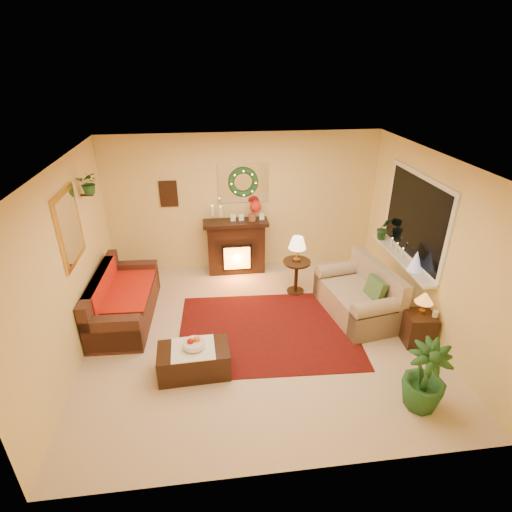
{
  "coord_description": "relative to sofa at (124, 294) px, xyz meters",
  "views": [
    {
      "loc": [
        -0.65,
        -4.82,
        3.76
      ],
      "look_at": [
        0.0,
        0.35,
        1.15
      ],
      "focal_mm": 28.0,
      "sensor_mm": 36.0,
      "label": 1
    }
  ],
  "objects": [
    {
      "name": "floor",
      "position": [
        2.04,
        -0.7,
        -0.43
      ],
      "size": [
        5.0,
        5.0,
        0.0
      ],
      "primitive_type": "plane",
      "color": "beige",
      "rests_on": "ground"
    },
    {
      "name": "ceiling",
      "position": [
        2.04,
        -0.7,
        2.17
      ],
      "size": [
        5.0,
        5.0,
        0.0
      ],
      "primitive_type": "plane",
      "color": "white",
      "rests_on": "ground"
    },
    {
      "name": "wall_back",
      "position": [
        2.04,
        1.55,
        0.87
      ],
      "size": [
        5.0,
        5.0,
        0.0
      ],
      "primitive_type": "plane",
      "color": "#EFD88C",
      "rests_on": "ground"
    },
    {
      "name": "wall_front",
      "position": [
        2.04,
        -2.95,
        0.87
      ],
      "size": [
        5.0,
        5.0,
        0.0
      ],
      "primitive_type": "plane",
      "color": "#EFD88C",
      "rests_on": "ground"
    },
    {
      "name": "wall_left",
      "position": [
        -0.46,
        -0.7,
        0.87
      ],
      "size": [
        4.5,
        4.5,
        0.0
      ],
      "primitive_type": "plane",
      "color": "#EFD88C",
      "rests_on": "ground"
    },
    {
      "name": "wall_right",
      "position": [
        4.54,
        -0.7,
        0.87
      ],
      "size": [
        4.5,
        4.5,
        0.0
      ],
      "primitive_type": "plane",
      "color": "#EFD88C",
      "rests_on": "ground"
    },
    {
      "name": "area_rug",
      "position": [
        2.18,
        -0.63,
        -0.42
      ],
      "size": [
        2.76,
        2.13,
        0.01
      ],
      "primitive_type": "cube",
      "rotation": [
        0.0,
        0.0,
        -0.05
      ],
      "color": "maroon",
      "rests_on": "floor"
    },
    {
      "name": "sofa",
      "position": [
        0.0,
        0.0,
        0.0
      ],
      "size": [
        0.88,
        1.86,
        0.79
      ],
      "primitive_type": "cube",
      "rotation": [
        0.0,
        0.0,
        -0.04
      ],
      "color": "#472816",
      "rests_on": "floor"
    },
    {
      "name": "red_throw",
      "position": [
        -0.01,
        0.12,
        0.02
      ],
      "size": [
        0.82,
        1.34,
        0.02
      ],
      "primitive_type": "cube",
      "color": "red",
      "rests_on": "sofa"
    },
    {
      "name": "fireplace",
      "position": [
        1.87,
        1.34,
        0.12
      ],
      "size": [
        1.06,
        0.34,
        0.97
      ],
      "primitive_type": "cube",
      "rotation": [
        0.0,
        0.0,
        -0.0
      ],
      "color": "#362415",
      "rests_on": "floor"
    },
    {
      "name": "poinsettia",
      "position": [
        2.25,
        1.36,
        0.87
      ],
      "size": [
        0.21,
        0.21,
        0.21
      ],
      "primitive_type": "sphere",
      "color": "red",
      "rests_on": "fireplace"
    },
    {
      "name": "mantel_candle_a",
      "position": [
        1.46,
        1.34,
        0.83
      ],
      "size": [
        0.06,
        0.06,
        0.19
      ],
      "primitive_type": "cylinder",
      "color": "beige",
      "rests_on": "fireplace"
    },
    {
      "name": "mantel_candle_b",
      "position": [
        1.61,
        1.29,
        0.83
      ],
      "size": [
        0.06,
        0.06,
        0.18
      ],
      "primitive_type": "cylinder",
      "color": "white",
      "rests_on": "fireplace"
    },
    {
      "name": "mantel_mirror",
      "position": [
        2.04,
        1.53,
        1.27
      ],
      "size": [
        0.92,
        0.02,
        0.72
      ],
      "primitive_type": "cube",
      "color": "white",
      "rests_on": "wall_back"
    },
    {
      "name": "wreath",
      "position": [
        2.04,
        1.49,
        1.29
      ],
      "size": [
        0.55,
        0.11,
        0.55
      ],
      "primitive_type": "torus",
      "rotation": [
        1.57,
        0.0,
        0.0
      ],
      "color": "#194719",
      "rests_on": "wall_back"
    },
    {
      "name": "wall_art",
      "position": [
        0.69,
        1.53,
        1.12
      ],
      "size": [
        0.32,
        0.03,
        0.48
      ],
      "primitive_type": "cube",
      "color": "#381E11",
      "rests_on": "wall_back"
    },
    {
      "name": "gold_mirror",
      "position": [
        -0.44,
        -0.4,
        1.32
      ],
      "size": [
        0.03,
        0.84,
        1.0
      ],
      "primitive_type": "cube",
      "color": "gold",
      "rests_on": "wall_left"
    },
    {
      "name": "hanging_plant",
      "position": [
        -0.3,
        0.35,
        1.54
      ],
      "size": [
        0.33,
        0.28,
        0.36
      ],
      "primitive_type": "imported",
      "color": "#194719",
      "rests_on": "wall_left"
    },
    {
      "name": "loveseat",
      "position": [
        3.67,
        -0.35,
        -0.01
      ],
      "size": [
        1.08,
        1.58,
        0.84
      ],
      "primitive_type": "cube",
      "rotation": [
        0.0,
        0.0,
        0.17
      ],
      "color": "#AE9E8E",
      "rests_on": "floor"
    },
    {
      "name": "window_frame",
      "position": [
        4.53,
        -0.15,
        1.12
      ],
      "size": [
        0.03,
        1.86,
        1.36
      ],
      "primitive_type": "cube",
      "color": "white",
      "rests_on": "wall_right"
    },
    {
      "name": "window_glass",
      "position": [
        4.51,
        -0.15,
        1.12
      ],
      "size": [
        0.02,
        1.7,
        1.22
      ],
      "primitive_type": "cube",
      "color": "black",
      "rests_on": "wall_right"
    },
    {
      "name": "window_sill",
      "position": [
        4.42,
        -0.15,
        0.44
      ],
      "size": [
        0.22,
        1.86,
        0.04
      ],
      "primitive_type": "cube",
      "color": "white",
      "rests_on": "wall_right"
    },
    {
      "name": "mini_tree",
      "position": [
        4.4,
        -0.59,
        0.61
      ],
      "size": [
        0.22,
        0.22,
        0.33
      ],
      "primitive_type": "cone",
      "color": "silver",
      "rests_on": "window_sill"
    },
    {
      "name": "sill_plant",
      "position": [
        4.38,
        0.55,
        0.65
      ],
      "size": [
        0.29,
        0.23,
        0.53
      ],
      "primitive_type": "imported",
      "color": "#1B3C17",
      "rests_on": "window_sill"
    },
    {
      "name": "side_table_round",
      "position": [
        2.85,
        0.43,
        -0.11
      ],
      "size": [
        0.49,
        0.49,
        0.62
      ],
      "primitive_type": "cylinder",
      "rotation": [
        0.0,
        0.0,
        0.03
      ],
      "color": "black",
      "rests_on": "floor"
    },
    {
      "name": "lamp_cream",
      "position": [
        2.84,
        0.42,
        0.45
      ],
      "size": [
        0.3,
        0.3,
        0.46
      ],
      "primitive_type": "cone",
      "color": "#FBE3A3",
      "rests_on": "side_table_round"
    },
    {
      "name": "end_table_square",
      "position": [
        4.3,
        -1.16,
        -0.16
      ],
      "size": [
        0.42,
        0.42,
        0.48
      ],
      "primitive_type": "cube",
      "rotation": [
        0.0,
        0.0,
        -0.08
      ],
      "color": "#4A311B",
      "rests_on": "floor"
    },
    {
      "name": "lamp_tiffany",
      "position": [
        4.32,
        -1.13,
        0.31
      ],
      "size": [
        0.25,
        0.25,
        0.37
      ],
      "primitive_type": "cone",
      "color": "orange",
      "rests_on": "end_table_square"
    },
    {
      "name": "coffee_table",
      "position": [
        1.09,
        -1.39,
        -0.22
      ],
      "size": [
        0.94,
        0.54,
        0.39
      ],
      "primitive_type": "cube",
      "rotation": [
        0.0,
        0.0,
        0.04
      ],
      "color": "#54331D",
      "rests_on": "floor"
    },
    {
      "name": "fruit_bowl",
      "position": [
        1.11,
        -1.37,
        0.02
      ],
      "size": [
        0.28,
        0.28,
        0.06
      ],
      "primitive_type": "cylinder",
      "color": "white",
      "rests_on": "coffee_table"
    },
    {
      "name": "floor_palm",
      "position": [
        3.77,
        -2.29,
        0.02
      ],
      "size": [
        1.79,
        1.79,
        2.7
      ],
      "primitive_type": "imported",
      "rotation": [
        0.0,
        0.0,
        -0.21
      ],
      "color": "black",
      "rests_on": "floor"
    }
  ]
}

